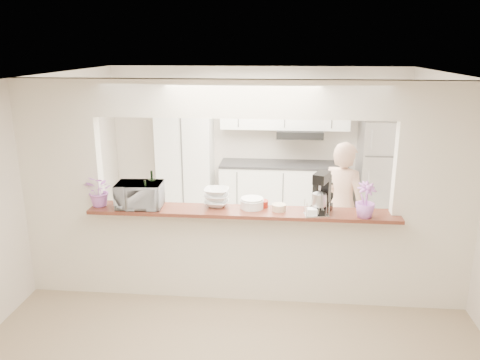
# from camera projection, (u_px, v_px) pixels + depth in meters

# --- Properties ---
(floor) EXTENTS (6.00, 6.00, 0.00)m
(floor) POSITION_uv_depth(u_px,v_px,m) (243.00, 296.00, 5.49)
(floor) COLOR tan
(floor) RESTS_ON ground
(tile_overlay) EXTENTS (5.00, 2.90, 0.01)m
(tile_overlay) POSITION_uv_depth(u_px,v_px,m) (251.00, 242.00, 6.97)
(tile_overlay) COLOR beige
(tile_overlay) RESTS_ON floor
(partition) EXTENTS (5.00, 0.15, 2.50)m
(partition) POSITION_uv_depth(u_px,v_px,m) (243.00, 174.00, 5.08)
(partition) COLOR silver
(partition) RESTS_ON floor
(bar_counter) EXTENTS (3.40, 0.38, 1.09)m
(bar_counter) POSITION_uv_depth(u_px,v_px,m) (243.00, 251.00, 5.33)
(bar_counter) COLOR silver
(bar_counter) RESTS_ON floor
(kitchen_cabinets) EXTENTS (3.15, 0.62, 2.25)m
(kitchen_cabinets) POSITION_uv_depth(u_px,v_px,m) (246.00, 160.00, 7.84)
(kitchen_cabinets) COLOR silver
(kitchen_cabinets) RESTS_ON floor
(refrigerator) EXTENTS (0.75, 0.70, 1.70)m
(refrigerator) POSITION_uv_depth(u_px,v_px,m) (382.00, 172.00, 7.61)
(refrigerator) COLOR #AEAEB3
(refrigerator) RESTS_ON floor
(flower_left) EXTENTS (0.41, 0.38, 0.36)m
(flower_left) POSITION_uv_depth(u_px,v_px,m) (100.00, 191.00, 5.22)
(flower_left) COLOR #C96AB4
(flower_left) RESTS_ON bar_counter
(wine_bottle_a) EXTENTS (0.07, 0.07, 0.34)m
(wine_bottle_a) POSITION_uv_depth(u_px,v_px,m) (146.00, 199.00, 5.10)
(wine_bottle_a) COLOR black
(wine_bottle_a) RESTS_ON bar_counter
(wine_bottle_b) EXTENTS (0.08, 0.08, 0.39)m
(wine_bottle_b) POSITION_uv_depth(u_px,v_px,m) (152.00, 191.00, 5.30)
(wine_bottle_b) COLOR black
(wine_bottle_b) RESTS_ON bar_counter
(toaster_oven) EXTENTS (0.52, 0.37, 0.28)m
(toaster_oven) POSITION_uv_depth(u_px,v_px,m) (140.00, 195.00, 5.20)
(toaster_oven) COLOR #B2B2B7
(toaster_oven) RESTS_ON bar_counter
(serving_bowls) EXTENTS (0.29, 0.29, 0.20)m
(serving_bowls) POSITION_uv_depth(u_px,v_px,m) (217.00, 198.00, 5.23)
(serving_bowls) COLOR silver
(serving_bowls) RESTS_ON bar_counter
(plate_stack_a) EXTENTS (0.25, 0.25, 0.12)m
(plate_stack_a) POSITION_uv_depth(u_px,v_px,m) (252.00, 203.00, 5.19)
(plate_stack_a) COLOR white
(plate_stack_a) RESTS_ON bar_counter
(plate_stack_b) EXTENTS (0.27, 0.27, 0.09)m
(plate_stack_b) POSITION_uv_depth(u_px,v_px,m) (252.00, 204.00, 5.20)
(plate_stack_b) COLOR white
(plate_stack_b) RESTS_ON bar_counter
(red_bowl) EXTENTS (0.16, 0.16, 0.07)m
(red_bowl) POSITION_uv_depth(u_px,v_px,m) (261.00, 204.00, 5.24)
(red_bowl) COLOR maroon
(red_bowl) RESTS_ON bar_counter
(tan_bowl) EXTENTS (0.16, 0.16, 0.07)m
(tan_bowl) POSITION_uv_depth(u_px,v_px,m) (279.00, 207.00, 5.12)
(tan_bowl) COLOR #C7B08C
(tan_bowl) RESTS_ON bar_counter
(utensil_caddy) EXTENTS (0.27, 0.18, 0.24)m
(utensil_caddy) POSITION_uv_depth(u_px,v_px,m) (317.00, 207.00, 4.95)
(utensil_caddy) COLOR silver
(utensil_caddy) RESTS_ON bar_counter
(stand_mixer) EXTENTS (0.29, 0.35, 0.44)m
(stand_mixer) POSITION_uv_depth(u_px,v_px,m) (322.00, 194.00, 5.04)
(stand_mixer) COLOR black
(stand_mixer) RESTS_ON bar_counter
(flower_right) EXTENTS (0.27, 0.27, 0.38)m
(flower_right) POSITION_uv_depth(u_px,v_px,m) (365.00, 200.00, 4.88)
(flower_right) COLOR #B967BF
(flower_right) RESTS_ON bar_counter
(person) EXTENTS (0.73, 0.67, 1.68)m
(person) POSITION_uv_depth(u_px,v_px,m) (342.00, 207.00, 5.98)
(person) COLOR tan
(person) RESTS_ON floor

